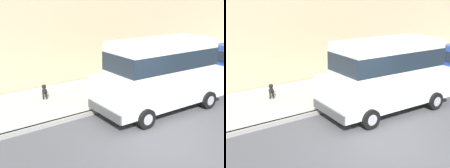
% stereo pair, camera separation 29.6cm
% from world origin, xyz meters
% --- Properties ---
extents(ground_plane, '(80.00, 80.00, 0.00)m').
position_xyz_m(ground_plane, '(0.00, 0.00, 0.00)').
color(ground_plane, '#4C4C4F').
extents(curb, '(0.16, 64.00, 0.14)m').
position_xyz_m(curb, '(-3.20, 0.00, 0.07)').
color(curb, gray).
rests_on(curb, ground).
extents(sidewalk, '(3.60, 64.00, 0.14)m').
position_xyz_m(sidewalk, '(-5.00, 0.00, 0.07)').
color(sidewalk, '#A8A59E').
rests_on(sidewalk, ground).
extents(car_white_van, '(2.24, 4.96, 2.52)m').
position_xyz_m(car_white_van, '(-2.18, 1.95, 1.39)').
color(car_white_van, white).
rests_on(car_white_van, ground).
extents(dog_black, '(0.72, 0.36, 0.49)m').
position_xyz_m(dog_black, '(-5.42, -1.07, 0.43)').
color(dog_black, black).
rests_on(dog_black, sidewalk).
extents(fire_hydrant, '(0.34, 0.24, 0.72)m').
position_xyz_m(fire_hydrant, '(-3.65, 0.99, 0.48)').
color(fire_hydrant, gold).
rests_on(fire_hydrant, sidewalk).
extents(building_facade, '(0.50, 20.00, 4.66)m').
position_xyz_m(building_facade, '(-7.10, 5.55, 2.33)').
color(building_facade, tan).
rests_on(building_facade, ground).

